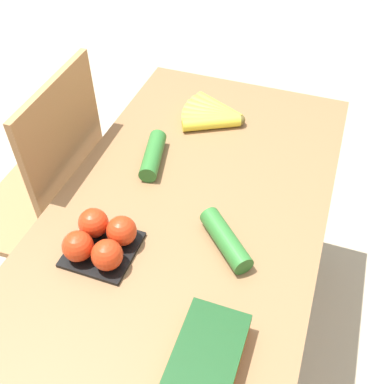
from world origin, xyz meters
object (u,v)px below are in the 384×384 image
at_px(banana_bunch, 214,115).
at_px(cucumber_near, 153,155).
at_px(tomato_pack, 100,240).
at_px(carrot_bag, 207,355).
at_px(cucumber_far, 226,240).
at_px(chair, 52,203).

xyz_separation_m(banana_bunch, cucumber_near, (-0.26, 0.11, 0.01)).
height_order(tomato_pack, carrot_bag, tomato_pack).
bearing_deg(carrot_bag, cucumber_far, 9.44).
bearing_deg(cucumber_far, tomato_pack, 111.99).
height_order(banana_bunch, cucumber_far, cucumber_far).
bearing_deg(cucumber_near, tomato_pack, -178.25).
height_order(carrot_bag, cucumber_far, carrot_bag).
distance_m(tomato_pack, carrot_bag, 0.38).
height_order(chair, cucumber_near, chair).
distance_m(banana_bunch, cucumber_far, 0.52).
xyz_separation_m(tomato_pack, carrot_bag, (-0.18, -0.33, -0.01)).
height_order(chair, tomato_pack, chair).
bearing_deg(cucumber_far, cucumber_near, 51.24).
xyz_separation_m(chair, tomato_pack, (-0.28, -0.38, 0.28)).
relative_size(tomato_pack, cucumber_near, 0.86).
bearing_deg(chair, cucumber_near, 98.08).
xyz_separation_m(chair, cucumber_far, (-0.17, -0.66, 0.27)).
bearing_deg(carrot_bag, tomato_pack, 60.91).
relative_size(carrot_bag, cucumber_near, 1.07).
relative_size(cucumber_near, cucumber_far, 1.14).
bearing_deg(chair, cucumber_far, 73.94).
height_order(carrot_bag, cucumber_near, carrot_bag).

